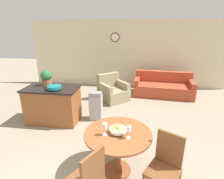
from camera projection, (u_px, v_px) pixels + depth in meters
The scene contains 13 objects.
wall_back at pixel (126, 54), 7.18m from camera, with size 8.00×0.09×2.70m.
dining_table at pixel (118, 142), 2.83m from camera, with size 1.08×1.08×0.76m.
dining_chair_near_left at pixel (87, 178), 2.22m from camera, with size 0.57×0.57×0.96m.
dining_chair_near_right at pixel (165, 164), 2.46m from camera, with size 0.57×0.57×0.96m.
fruit_bowl at pixel (118, 130), 2.75m from camera, with size 0.27×0.27×0.14m.
wine_glass_left at pixel (105, 126), 2.67m from camera, with size 0.07×0.07×0.20m.
wine_glass_right at pixel (129, 129), 2.59m from camera, with size 0.07×0.07×0.20m.
kitchen_island at pixel (53, 104), 4.52m from camera, with size 1.34×0.77×0.93m.
teal_bowl at pixel (54, 87), 4.21m from camera, with size 0.33×0.33×0.10m.
potted_plant at pixel (46, 77), 4.49m from camera, with size 0.28×0.28×0.40m.
trash_bin at pixel (96, 106), 4.64m from camera, with size 0.33×0.25×0.77m.
couch at pixel (163, 87), 6.45m from camera, with size 2.14×1.14×0.82m.
armchair at pixel (113, 91), 5.99m from camera, with size 1.19×1.19×0.88m.
Camera 1 is at (0.40, -1.51, 2.31)m, focal length 28.00 mm.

